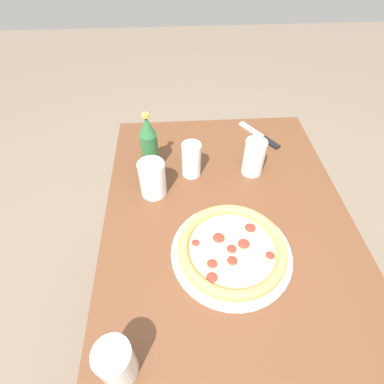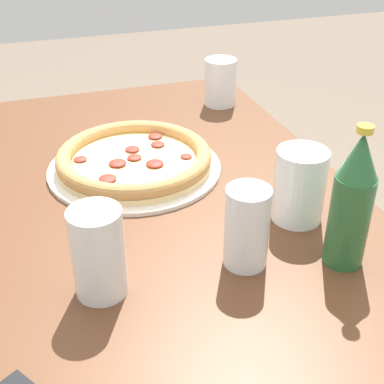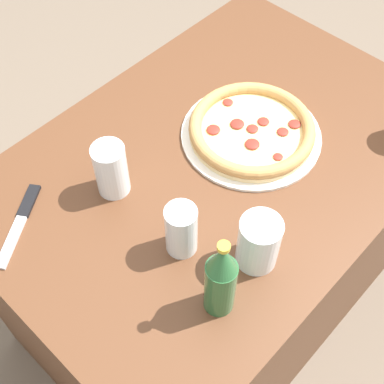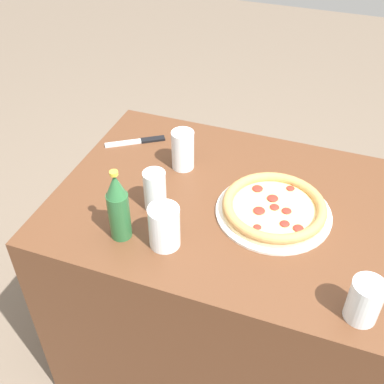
{
  "view_description": "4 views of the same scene",
  "coord_description": "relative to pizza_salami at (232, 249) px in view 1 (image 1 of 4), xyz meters",
  "views": [
    {
      "loc": [
        0.53,
        -0.15,
        1.49
      ],
      "look_at": [
        -0.09,
        -0.11,
        0.82
      ],
      "focal_mm": 28.0,
      "sensor_mm": 36.0,
      "label": 1
    },
    {
      "loc": [
        -0.79,
        0.17,
        1.26
      ],
      "look_at": [
        -0.08,
        -0.07,
        0.81
      ],
      "focal_mm": 50.0,
      "sensor_mm": 36.0,
      "label": 2
    },
    {
      "loc": [
        -0.61,
        -0.49,
        1.71
      ],
      "look_at": [
        -0.15,
        -0.05,
        0.83
      ],
      "focal_mm": 50.0,
      "sensor_mm": 36.0,
      "label": 3
    },
    {
      "loc": [
        0.23,
        -1.05,
        1.7
      ],
      "look_at": [
        -0.12,
        -0.09,
        0.84
      ],
      "focal_mm": 45.0,
      "sensor_mm": 36.0,
      "label": 4
    }
  ],
  "objects": [
    {
      "name": "ground_plane",
      "position": [
        -0.1,
        0.01,
        -0.79
      ],
      "size": [
        8.0,
        8.0,
        0.0
      ],
      "primitive_type": "plane",
      "color": "#6B5B4C"
    },
    {
      "name": "table",
      "position": [
        -0.1,
        0.01,
        -0.4
      ],
      "size": [
        1.1,
        0.75,
        0.76
      ],
      "color": "#56331E",
      "rests_on": "ground_plane"
    },
    {
      "name": "pizza_salami",
      "position": [
        0.0,
        0.0,
        0.0
      ],
      "size": [
        0.33,
        0.33,
        0.04
      ],
      "color": "silver",
      "rests_on": "table"
    },
    {
      "name": "glass_red_wine",
      "position": [
        -0.33,
        -0.09,
        0.04
      ],
      "size": [
        0.06,
        0.06,
        0.12
      ],
      "color": "white",
      "rests_on": "table"
    },
    {
      "name": "glass_iced_tea",
      "position": [
        -0.25,
        -0.22,
        0.03
      ],
      "size": [
        0.08,
        0.08,
        0.12
      ],
      "color": "white",
      "rests_on": "table"
    },
    {
      "name": "glass_cola",
      "position": [
        0.26,
        -0.28,
        0.03
      ],
      "size": [
        0.08,
        0.08,
        0.11
      ],
      "color": "white",
      "rests_on": "table"
    },
    {
      "name": "glass_lemonade",
      "position": [
        -0.32,
        0.12,
        0.04
      ],
      "size": [
        0.07,
        0.07,
        0.13
      ],
      "color": "white",
      "rests_on": "table"
    },
    {
      "name": "beer_bottle",
      "position": [
        -0.37,
        -0.23,
        0.08
      ],
      "size": [
        0.06,
        0.06,
        0.22
      ],
      "color": "#286033",
      "rests_on": "table"
    },
    {
      "name": "knife",
      "position": [
        -0.52,
        0.2,
        -0.02
      ],
      "size": [
        0.19,
        0.13,
        0.01
      ],
      "color": "black",
      "rests_on": "table"
    }
  ]
}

